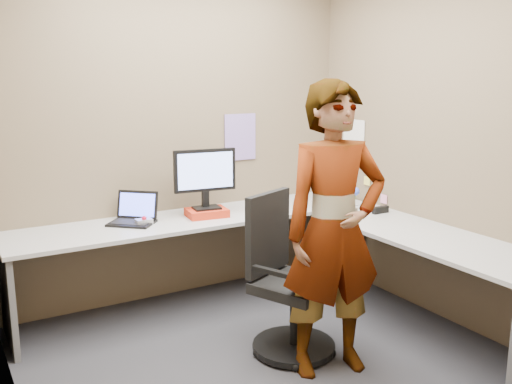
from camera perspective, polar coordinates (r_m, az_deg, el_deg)
ground at (r=3.99m, az=0.58°, el=-15.74°), size 3.00×3.00×0.00m
wall_back at (r=4.72m, az=-7.55°, el=5.71°), size 3.00×0.00×3.00m
wall_right at (r=4.52m, az=17.22°, el=5.01°), size 0.00×2.70×2.70m
wall_left at (r=3.09m, az=-24.00°, el=1.52°), size 0.00×2.70×2.70m
desk at (r=4.29m, az=2.97°, el=-5.25°), size 2.98×2.58×0.73m
paper_ream at (r=4.53m, az=-4.95°, el=-2.07°), size 0.34×0.26×0.06m
monitor at (r=4.48m, az=-5.12°, el=1.83°), size 0.50×0.17×0.47m
laptop at (r=4.42m, az=-12.08°, el=-2.27°), size 0.42×0.42×0.23m
trackball_mouse at (r=4.35m, az=-11.15°, el=-2.91°), size 0.12×0.08×0.07m
origami at (r=4.51m, az=-4.41°, el=-2.14°), size 0.10×0.10×0.06m
stapler at (r=4.73m, az=12.34°, el=-1.75°), size 0.15×0.04×0.05m
flower at (r=4.67m, az=9.88°, el=-0.37°), size 0.07×0.07×0.22m
calendar_purple at (r=4.96m, az=-1.59°, el=5.51°), size 0.30×0.01×0.40m
calendar_white at (r=5.17m, az=9.73°, el=5.06°), size 0.01×0.28×0.38m
sticky_note_a at (r=4.96m, az=12.19°, el=1.16°), size 0.01×0.07×0.07m
sticky_note_b at (r=5.02m, az=11.75°, el=-0.20°), size 0.01×0.07×0.07m
sticky_note_c at (r=4.94m, az=12.66°, el=-0.68°), size 0.01×0.07×0.07m
sticky_note_d at (r=5.07m, az=11.04°, el=1.10°), size 0.01×0.07×0.07m
office_chair at (r=3.86m, az=3.08°, el=-9.69°), size 0.61×0.61×1.05m
person at (r=3.51m, az=7.83°, el=-3.82°), size 0.74×0.56×1.82m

